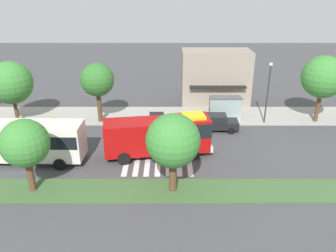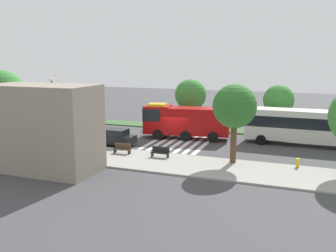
{
  "view_description": "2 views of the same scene",
  "coord_description": "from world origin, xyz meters",
  "px_view_note": "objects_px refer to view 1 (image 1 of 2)",
  "views": [
    {
      "loc": [
        0.1,
        -28.1,
        14.27
      ],
      "look_at": [
        0.13,
        1.89,
        1.49
      ],
      "focal_mm": 36.01,
      "sensor_mm": 36.0,
      "label": 1
    },
    {
      "loc": [
        -12.6,
        35.78,
        8.74
      ],
      "look_at": [
        0.69,
        0.22,
        1.56
      ],
      "focal_mm": 39.18,
      "sensor_mm": 36.0,
      "label": 2
    }
  ],
  "objects_px": {
    "bus_stop_shelter": "(226,104)",
    "transit_bus": "(14,140)",
    "sidewalk_tree_center": "(97,80)",
    "parked_car_west": "(215,122)",
    "sidewalk_tree_east": "(323,77)",
    "median_tree_west": "(173,141)",
    "sidewalk_tree_west": "(10,83)",
    "median_tree_far_west": "(24,144)",
    "fire_hydrant": "(53,120)",
    "bench_near_shelter": "(189,115)",
    "bench_west_of_shelter": "(156,115)",
    "fire_truck": "(161,135)",
    "street_lamp": "(268,88)"
  },
  "relations": [
    {
      "from": "bus_stop_shelter",
      "to": "transit_bus",
      "type": "bearing_deg",
      "value": -153.62
    },
    {
      "from": "transit_bus",
      "to": "sidewalk_tree_center",
      "type": "height_order",
      "value": "sidewalk_tree_center"
    },
    {
      "from": "parked_car_west",
      "to": "sidewalk_tree_east",
      "type": "distance_m",
      "value": 12.39
    },
    {
      "from": "sidewalk_tree_east",
      "to": "median_tree_west",
      "type": "xyz_separation_m",
      "value": [
        -16.01,
        -13.5,
        -0.99
      ]
    },
    {
      "from": "sidewalk_tree_west",
      "to": "sidewalk_tree_center",
      "type": "bearing_deg",
      "value": -0.0
    },
    {
      "from": "sidewalk_tree_west",
      "to": "sidewalk_tree_center",
      "type": "distance_m",
      "value": 9.19
    },
    {
      "from": "median_tree_far_west",
      "to": "median_tree_west",
      "type": "xyz_separation_m",
      "value": [
        10.34,
        0.0,
        0.2
      ]
    },
    {
      "from": "sidewalk_tree_west",
      "to": "sidewalk_tree_east",
      "type": "xyz_separation_m",
      "value": [
        33.02,
        0.0,
        0.63
      ]
    },
    {
      "from": "fire_hydrant",
      "to": "sidewalk_tree_center",
      "type": "bearing_deg",
      "value": 5.64
    },
    {
      "from": "bench_near_shelter",
      "to": "sidewalk_tree_west",
      "type": "xyz_separation_m",
      "value": [
        -19.09,
        -0.61,
        3.9
      ]
    },
    {
      "from": "sidewalk_tree_west",
      "to": "median_tree_west",
      "type": "bearing_deg",
      "value": -38.44
    },
    {
      "from": "parked_car_west",
      "to": "sidewalk_tree_west",
      "type": "bearing_deg",
      "value": 175.86
    },
    {
      "from": "bench_near_shelter",
      "to": "bench_west_of_shelter",
      "type": "distance_m",
      "value": 3.69
    },
    {
      "from": "parked_car_west",
      "to": "bench_near_shelter",
      "type": "relative_size",
      "value": 2.9
    },
    {
      "from": "sidewalk_tree_east",
      "to": "median_tree_west",
      "type": "distance_m",
      "value": 20.97
    },
    {
      "from": "fire_truck",
      "to": "parked_car_west",
      "type": "xyz_separation_m",
      "value": [
        5.49,
        5.59,
        -1.13
      ]
    },
    {
      "from": "sidewalk_tree_east",
      "to": "bench_near_shelter",
      "type": "bearing_deg",
      "value": 177.5
    },
    {
      "from": "parked_car_west",
      "to": "transit_bus",
      "type": "distance_m",
      "value": 19.16
    },
    {
      "from": "sidewalk_tree_east",
      "to": "fire_hydrant",
      "type": "distance_m",
      "value": 29.28
    },
    {
      "from": "parked_car_west",
      "to": "median_tree_far_west",
      "type": "height_order",
      "value": "median_tree_far_west"
    },
    {
      "from": "street_lamp",
      "to": "sidewalk_tree_east",
      "type": "xyz_separation_m",
      "value": [
        5.79,
        0.4,
        1.12
      ]
    },
    {
      "from": "bench_near_shelter",
      "to": "median_tree_far_west",
      "type": "distance_m",
      "value": 19.09
    },
    {
      "from": "street_lamp",
      "to": "median_tree_far_west",
      "type": "bearing_deg",
      "value": -147.49
    },
    {
      "from": "street_lamp",
      "to": "median_tree_far_west",
      "type": "distance_m",
      "value": 24.38
    },
    {
      "from": "bus_stop_shelter",
      "to": "sidewalk_tree_center",
      "type": "xyz_separation_m",
      "value": [
        -13.9,
        -0.63,
        2.9
      ]
    },
    {
      "from": "transit_bus",
      "to": "fire_hydrant",
      "type": "height_order",
      "value": "transit_bus"
    },
    {
      "from": "median_tree_far_west",
      "to": "bench_west_of_shelter",
      "type": "bearing_deg",
      "value": 58.27
    },
    {
      "from": "sidewalk_tree_west",
      "to": "median_tree_far_west",
      "type": "height_order",
      "value": "sidewalk_tree_west"
    },
    {
      "from": "transit_bus",
      "to": "sidewalk_tree_center",
      "type": "relative_size",
      "value": 1.79
    },
    {
      "from": "bus_stop_shelter",
      "to": "sidewalk_tree_west",
      "type": "distance_m",
      "value": 23.24
    },
    {
      "from": "transit_bus",
      "to": "median_tree_far_west",
      "type": "distance_m",
      "value": 5.71
    },
    {
      "from": "median_tree_far_west",
      "to": "sidewalk_tree_east",
      "type": "bearing_deg",
      "value": 27.13
    },
    {
      "from": "sidewalk_tree_east",
      "to": "fire_truck",
      "type": "bearing_deg",
      "value": -155.29
    },
    {
      "from": "bus_stop_shelter",
      "to": "median_tree_far_west",
      "type": "distance_m",
      "value": 21.76
    },
    {
      "from": "median_tree_west",
      "to": "fire_hydrant",
      "type": "distance_m",
      "value": 18.67
    },
    {
      "from": "sidewalk_tree_center",
      "to": "bench_near_shelter",
      "type": "bearing_deg",
      "value": 3.51
    },
    {
      "from": "sidewalk_tree_west",
      "to": "fire_hydrant",
      "type": "xyz_separation_m",
      "value": [
        4.12,
        -0.5,
        -4.0
      ]
    },
    {
      "from": "fire_truck",
      "to": "street_lamp",
      "type": "xyz_separation_m",
      "value": [
        11.14,
        7.39,
        1.99
      ]
    },
    {
      "from": "median_tree_far_west",
      "to": "fire_hydrant",
      "type": "xyz_separation_m",
      "value": [
        -2.55,
        13.0,
        -3.45
      ]
    },
    {
      "from": "median_tree_far_west",
      "to": "median_tree_west",
      "type": "bearing_deg",
      "value": 0.0
    },
    {
      "from": "sidewalk_tree_center",
      "to": "sidewalk_tree_east",
      "type": "distance_m",
      "value": 23.84
    },
    {
      "from": "bench_west_of_shelter",
      "to": "bus_stop_shelter",
      "type": "bearing_deg",
      "value": 0.17
    },
    {
      "from": "transit_bus",
      "to": "sidewalk_tree_east",
      "type": "relative_size",
      "value": 1.6
    },
    {
      "from": "bus_stop_shelter",
      "to": "bench_west_of_shelter",
      "type": "bearing_deg",
      "value": -179.83
    },
    {
      "from": "transit_bus",
      "to": "bench_near_shelter",
      "type": "distance_m",
      "value": 18.18
    },
    {
      "from": "parked_car_west",
      "to": "transit_bus",
      "type": "xyz_separation_m",
      "value": [
        -17.88,
        -6.78,
        1.23
      ]
    },
    {
      "from": "median_tree_far_west",
      "to": "sidewalk_tree_west",
      "type": "bearing_deg",
      "value": 116.29
    },
    {
      "from": "bus_stop_shelter",
      "to": "sidewalk_tree_center",
      "type": "bearing_deg",
      "value": -177.4
    },
    {
      "from": "fire_truck",
      "to": "sidewalk_tree_center",
      "type": "relative_size",
      "value": 1.48
    },
    {
      "from": "median_tree_far_west",
      "to": "median_tree_west",
      "type": "relative_size",
      "value": 0.93
    }
  ]
}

